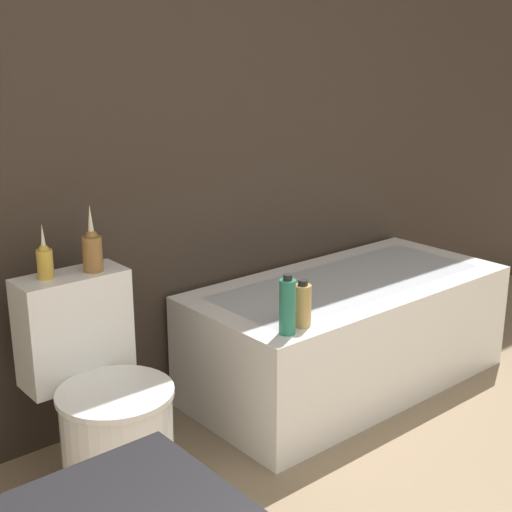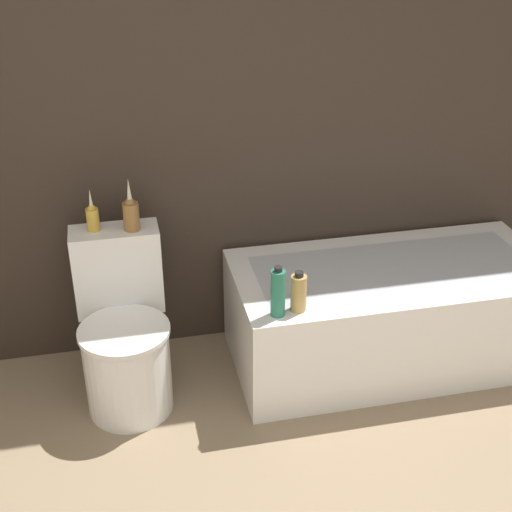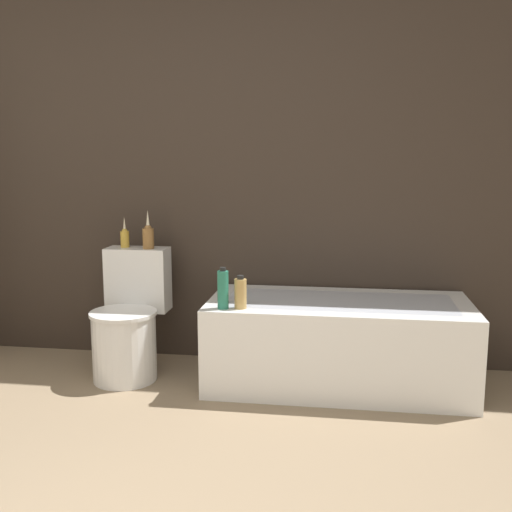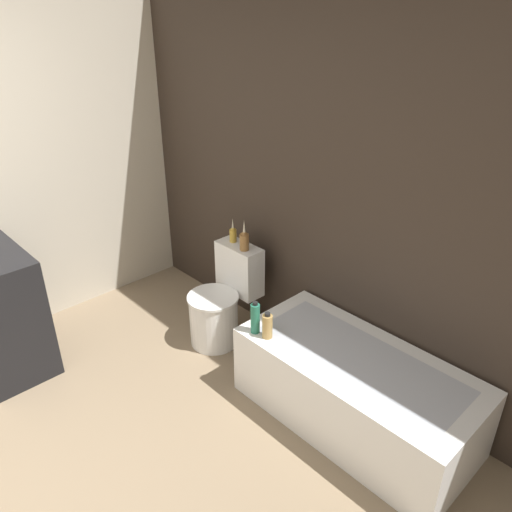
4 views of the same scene
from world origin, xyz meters
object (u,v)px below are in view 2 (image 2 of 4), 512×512
at_px(vase_gold, 92,216).
at_px(bathtub, 389,313).
at_px(shampoo_bottle_tall, 278,293).
at_px(shampoo_bottle_short, 299,293).
at_px(vase_silver, 131,213).
at_px(toilet, 125,337).

bearing_deg(vase_gold, bathtub, -7.42).
bearing_deg(shampoo_bottle_tall, shampoo_bottle_short, 10.82).
distance_m(shampoo_bottle_tall, shampoo_bottle_short, 0.10).
distance_m(vase_gold, vase_silver, 0.16).
xyz_separation_m(toilet, shampoo_bottle_short, (0.71, -0.22, 0.26)).
distance_m(vase_silver, shampoo_bottle_short, 0.78).
relative_size(toilet, vase_gold, 3.92).
bearing_deg(bathtub, shampoo_bottle_short, -154.83).
xyz_separation_m(vase_silver, shampoo_bottle_short, (0.63, -0.38, -0.25)).
relative_size(shampoo_bottle_tall, shampoo_bottle_short, 1.25).
relative_size(bathtub, toilet, 1.98).
bearing_deg(toilet, shampoo_bottle_short, -17.08).
bearing_deg(toilet, vase_gold, 112.06).
bearing_deg(vase_gold, vase_silver, -10.66).
bearing_deg(shampoo_bottle_short, vase_silver, 148.62).
bearing_deg(toilet, vase_silver, 64.44).
height_order(toilet, shampoo_bottle_tall, toilet).
bearing_deg(shampoo_bottle_tall, vase_silver, 143.28).
height_order(bathtub, vase_silver, vase_silver).
distance_m(toilet, vase_silver, 0.54).
bearing_deg(vase_silver, vase_gold, 169.34).
xyz_separation_m(vase_gold, shampoo_bottle_tall, (0.70, -0.43, -0.21)).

